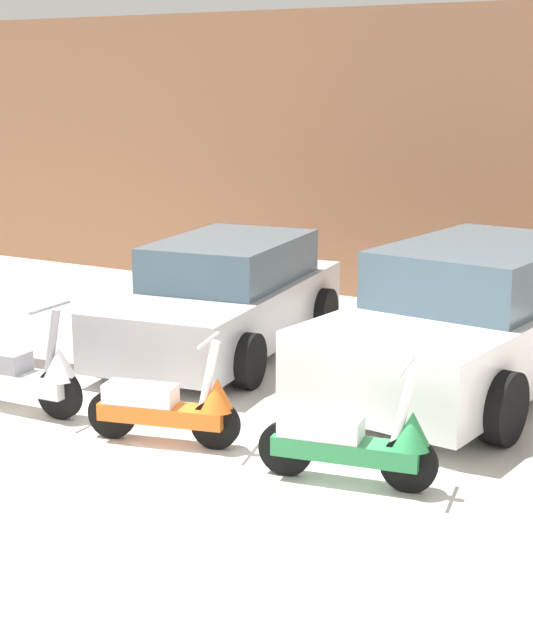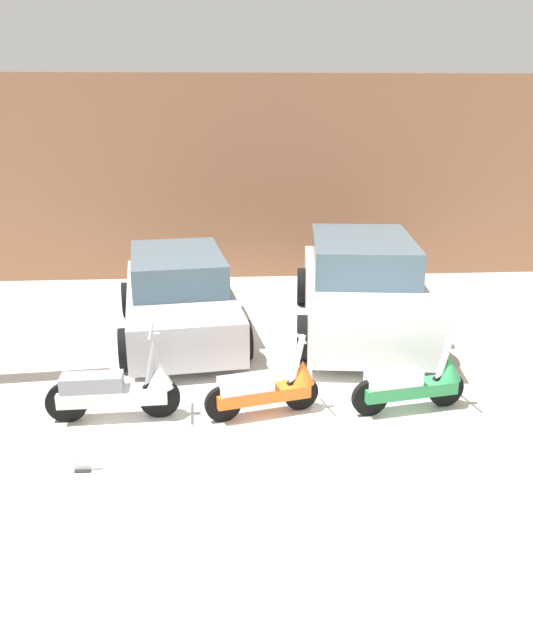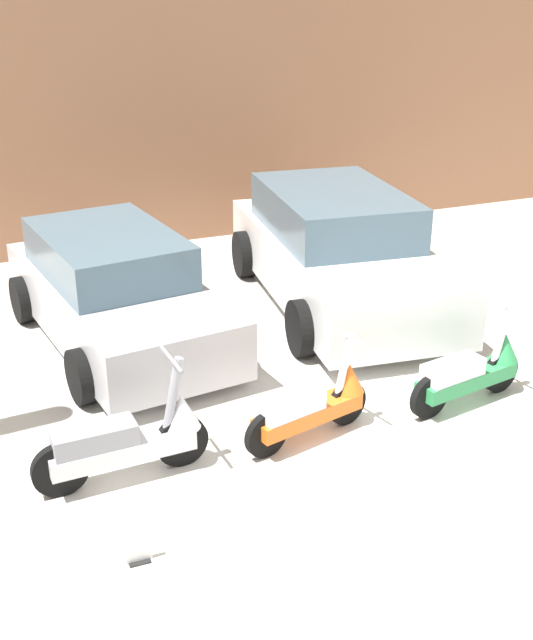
{
  "view_description": "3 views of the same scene",
  "coord_description": "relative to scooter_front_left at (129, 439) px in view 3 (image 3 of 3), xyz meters",
  "views": [
    {
      "loc": [
        4.2,
        -5.14,
        3.01
      ],
      "look_at": [
        -0.28,
        2.69,
        0.8
      ],
      "focal_mm": 55.0,
      "sensor_mm": 36.0,
      "label": 1
    },
    {
      "loc": [
        -0.87,
        -5.24,
        3.44
      ],
      "look_at": [
        -0.36,
        2.38,
        0.78
      ],
      "focal_mm": 35.0,
      "sensor_mm": 36.0,
      "label": 2
    },
    {
      "loc": [
        -3.23,
        -4.44,
        3.96
      ],
      "look_at": [
        -0.47,
        2.27,
        0.78
      ],
      "focal_mm": 45.0,
      "sensor_mm": 36.0,
      "label": 3
    }
  ],
  "objects": [
    {
      "name": "ground_plane",
      "position": [
        2.11,
        -1.28,
        -0.37
      ],
      "size": [
        28.0,
        28.0,
        0.0
      ],
      "primitive_type": "plane",
      "color": "silver"
    },
    {
      "name": "scooter_front_center",
      "position": [
        3.42,
        -0.01,
        -0.03
      ],
      "size": [
        1.4,
        0.56,
        0.98
      ],
      "rotation": [
        0.0,
        0.0,
        0.18
      ],
      "color": "black",
      "rests_on": "ground_plane"
    },
    {
      "name": "car_rear_left",
      "position": [
        0.51,
        2.77,
        0.23
      ],
      "size": [
        2.17,
        3.9,
        1.27
      ],
      "rotation": [
        0.0,
        0.0,
        -1.44
      ],
      "color": "#B7B7BC",
      "rests_on": "ground_plane"
    },
    {
      "name": "scooter_front_right",
      "position": [
        1.7,
        -0.01,
        -0.04
      ],
      "size": [
        1.34,
        0.6,
        0.95
      ],
      "rotation": [
        0.0,
        0.0,
        0.24
      ],
      "color": "black",
      "rests_on": "ground_plane"
    },
    {
      "name": "scooter_front_left",
      "position": [
        0.0,
        0.0,
        0.0
      ],
      "size": [
        1.51,
        0.54,
        1.05
      ],
      "rotation": [
        0.0,
        0.0,
        0.05
      ],
      "color": "black",
      "rests_on": "ground_plane"
    },
    {
      "name": "wall_back",
      "position": [
        2.11,
        6.13,
        1.61
      ],
      "size": [
        19.6,
        0.12,
        3.98
      ],
      "primitive_type": "cube",
      "color": "#9E6B4C",
      "rests_on": "ground_plane"
    },
    {
      "name": "car_rear_center",
      "position": [
        3.4,
        2.87,
        0.31
      ],
      "size": [
        2.41,
        4.39,
        1.43
      ],
      "rotation": [
        0.0,
        0.0,
        -1.69
      ],
      "color": "white",
      "rests_on": "ground_plane"
    },
    {
      "name": "placard_near_left_scooter",
      "position": [
        -0.21,
        -1.06,
        -0.26
      ],
      "size": [
        0.2,
        0.12,
        0.26
      ],
      "rotation": [
        0.0,
        0.0,
        -0.02
      ],
      "color": "black",
      "rests_on": "ground_plane"
    }
  ]
}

